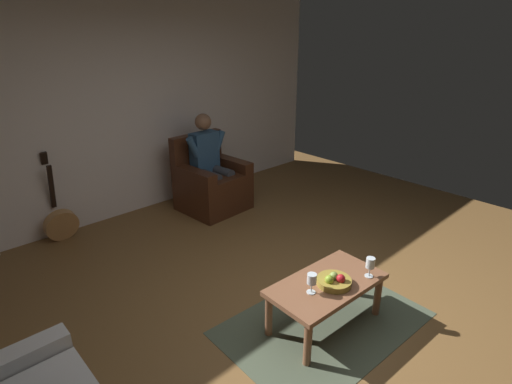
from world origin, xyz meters
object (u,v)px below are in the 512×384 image
Objects in this scene: armchair at (211,184)px; guitar at (61,222)px; wine_glass_near at (312,280)px; wine_glass_far at (370,264)px; coffee_table at (326,289)px; fruit_bowl at (334,281)px; person_seated at (210,160)px.

armchair is 0.96× the size of guitar.
wine_glass_near is 0.55m from wine_glass_far.
wine_glass_far is at bearing 149.82° from coffee_table.
armchair is 6.00× the size of wine_glass_near.
fruit_bowl is at bearing 109.04° from guitar.
fruit_bowl is (0.76, 2.58, 0.10)m from armchair.
person_seated is 1.29× the size of coffee_table.
person_seated is at bearing -99.51° from wine_glass_far.
wine_glass_far reaches higher than coffee_table.
armchair is at bearing 165.36° from guitar.
armchair is at bearing -106.97° from coffee_table.
wine_glass_far is 0.34m from fruit_bowl.
person_seated reaches higher than wine_glass_far.
wine_glass_near is (0.97, 2.52, 0.18)m from armchair.
wine_glass_near reaches higher than fruit_bowl.
fruit_bowl is at bearing 70.33° from person_seated.
coffee_table is at bearing -30.18° from wine_glass_far.
fruit_bowl is (-0.21, 0.06, -0.08)m from wine_glass_near.
person_seated is at bearing -106.36° from fruit_bowl.
coffee_table is 3.63× the size of fruit_bowl.
coffee_table is 0.26m from wine_glass_near.
wine_glass_far is 0.63× the size of fruit_bowl.
coffee_table is at bearing 69.70° from person_seated.
wine_glass_far reaches higher than fruit_bowl.
wine_glass_near is 0.97× the size of wine_glass_far.
armchair is 5.79× the size of wine_glass_far.
wine_glass_near is 0.23m from fruit_bowl.
coffee_table is 3.17m from guitar.
armchair is at bearing -110.98° from wine_glass_near.
guitar is 3.24m from fruit_bowl.
guitar is at bearing -70.83° from coffee_table.
wine_glass_near is at bearing 0.33° from coffee_table.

